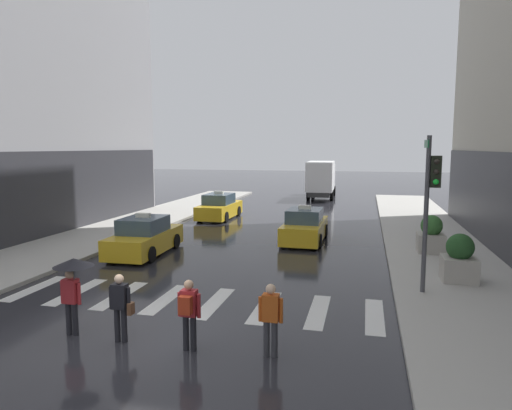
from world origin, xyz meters
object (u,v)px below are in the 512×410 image
object	(u,v)px
traffic_light_pole	(430,192)
taxi_second	(305,227)
planter_near_corner	(459,260)
pedestrian_with_umbrella	(73,275)
planter_mid_block	(431,236)
box_truck	(321,178)
pedestrian_with_backpack	(189,310)
pedestrian_plain_coat	(271,316)
taxi_lead	(145,238)
taxi_third	(219,208)
pedestrian_with_handbag	(120,304)

from	to	relation	value
traffic_light_pole	taxi_second	xyz separation A→B (m)	(-4.75, 7.53, -2.53)
taxi_second	planter_near_corner	world-z (taller)	taxi_second
pedestrian_with_umbrella	planter_mid_block	xyz separation A→B (m)	(9.62, 10.92, -0.64)
box_truck	pedestrian_with_backpack	distance (m)	32.07
pedestrian_plain_coat	planter_mid_block	size ratio (longest dim) A/B	1.03
taxi_lead	planter_near_corner	world-z (taller)	taxi_lead
taxi_third	pedestrian_with_umbrella	world-z (taller)	pedestrian_with_umbrella
taxi_second	planter_near_corner	size ratio (longest dim) A/B	2.85
traffic_light_pole	planter_mid_block	size ratio (longest dim) A/B	3.00
taxi_second	pedestrian_with_handbag	size ratio (longest dim) A/B	2.77
pedestrian_with_handbag	box_truck	bearing A→B (deg)	87.03
box_truck	taxi_second	bearing A→B (deg)	-86.91
taxi_lead	taxi_third	world-z (taller)	same
taxi_lead	pedestrian_with_umbrella	bearing A→B (deg)	-74.24
taxi_second	pedestrian_with_handbag	distance (m)	13.02
taxi_lead	taxi_second	xyz separation A→B (m)	(6.37, 4.30, 0.00)
taxi_lead	pedestrian_plain_coat	distance (m)	11.09
taxi_third	pedestrian_with_umbrella	bearing A→B (deg)	-82.95
taxi_third	pedestrian_with_backpack	xyz separation A→B (m)	(5.36, -18.78, 0.25)
taxi_lead	pedestrian_plain_coat	bearing A→B (deg)	-49.02
box_truck	pedestrian_plain_coat	distance (m)	31.96
pedestrian_with_umbrella	taxi_lead	bearing A→B (deg)	105.76
taxi_third	pedestrian_plain_coat	bearing A→B (deg)	-68.82
pedestrian_plain_coat	pedestrian_with_backpack	bearing A→B (deg)	-174.95
taxi_third	planter_mid_block	bearing A→B (deg)	-32.77
taxi_lead	planter_mid_block	bearing A→B (deg)	12.11
pedestrian_with_handbag	planter_mid_block	size ratio (longest dim) A/B	1.03
taxi_third	taxi_second	bearing A→B (deg)	-43.30
taxi_lead	pedestrian_with_handbag	world-z (taller)	taxi_lead
box_truck	pedestrian_with_handbag	size ratio (longest dim) A/B	4.60
taxi_second	box_truck	bearing A→B (deg)	93.09
planter_near_corner	traffic_light_pole	bearing A→B (deg)	-127.93
box_truck	pedestrian_with_umbrella	xyz separation A→B (m)	(-2.97, -31.88, -0.34)
pedestrian_with_handbag	planter_near_corner	xyz separation A→B (m)	(8.66, 6.77, -0.06)
taxi_second	pedestrian_with_umbrella	distance (m)	13.29
box_truck	planter_mid_block	bearing A→B (deg)	-72.40
planter_mid_block	planter_near_corner	bearing A→B (deg)	-85.21
pedestrian_with_handbag	taxi_third	bearing A→B (deg)	100.95
taxi_second	planter_near_corner	xyz separation A→B (m)	(5.97, -5.97, 0.15)
pedestrian_with_umbrella	pedestrian_plain_coat	size ratio (longest dim) A/B	1.18
traffic_light_pole	pedestrian_with_backpack	distance (m)	8.11
planter_mid_block	taxi_third	bearing A→B (deg)	147.23
taxi_second	taxi_third	xyz separation A→B (m)	(-6.31, 5.95, 0.00)
pedestrian_plain_coat	pedestrian_with_umbrella	bearing A→B (deg)	179.81
planter_mid_block	taxi_second	bearing A→B (deg)	162.89
taxi_second	pedestrian_with_backpack	bearing A→B (deg)	-94.23
traffic_light_pole	pedestrian_with_umbrella	distance (m)	10.29
traffic_light_pole	pedestrian_with_handbag	bearing A→B (deg)	-145.05
traffic_light_pole	box_truck	bearing A→B (deg)	102.20
pedestrian_with_handbag	planter_mid_block	xyz separation A→B (m)	(8.31, 11.01, -0.06)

